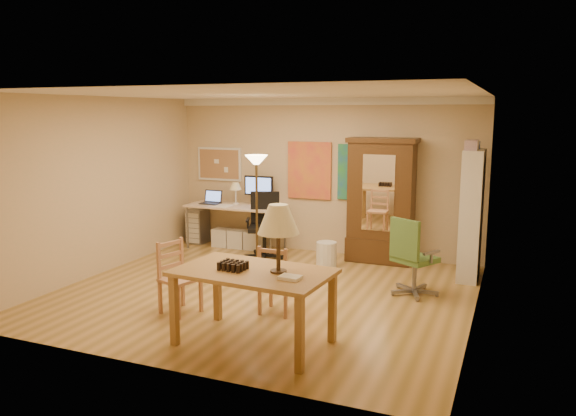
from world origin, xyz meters
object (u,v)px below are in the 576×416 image
at_px(dining_table, 262,257).
at_px(bookshelf, 471,215).
at_px(computer_desk, 239,222).
at_px(office_chair_green, 413,274).
at_px(armoire, 381,209).
at_px(office_chair_black, 265,240).

height_order(dining_table, bookshelf, bookshelf).
bearing_deg(computer_desk, office_chair_green, -23.42).
distance_m(dining_table, armoire, 3.86).
bearing_deg(office_chair_green, armoire, 117.50).
bearing_deg(armoire, bookshelf, -16.88).
bearing_deg(armoire, office_chair_green, -62.50).
bearing_deg(armoire, dining_table, -95.65).
relative_size(office_chair_green, armoire, 0.52).
distance_m(dining_table, office_chair_green, 2.66).
xyz_separation_m(dining_table, office_chair_black, (-1.51, 3.33, -0.67)).
relative_size(computer_desk, office_chair_green, 1.64).
height_order(armoire, bookshelf, armoire).
height_order(computer_desk, office_chair_green, computer_desk).
distance_m(computer_desk, armoire, 2.63).
bearing_deg(office_chair_black, armoire, 15.00).
bearing_deg(office_chair_black, office_chair_green, -21.29).
xyz_separation_m(dining_table, computer_desk, (-2.22, 3.76, -0.48)).
relative_size(office_chair_green, bookshelf, 0.56).
bearing_deg(dining_table, computer_desk, 120.59).
xyz_separation_m(dining_table, bookshelf, (1.83, 3.40, -0.01)).
relative_size(armoire, bookshelf, 1.07).
distance_m(office_chair_black, bookshelf, 3.40).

